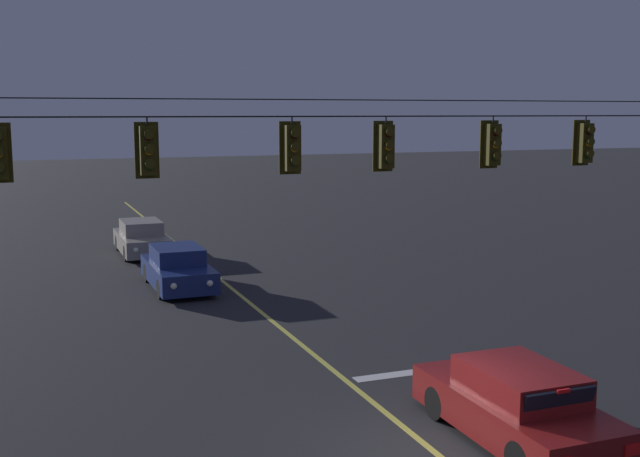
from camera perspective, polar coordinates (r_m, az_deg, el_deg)
The scene contains 12 objects.
ground_plane at distance 14.14m, azimuth 8.44°, elevation -15.84°, with size 180.00×180.00×0.00m, color #28282B.
lane_centre_stripe at distance 23.37m, azimuth -4.45°, elevation -5.92°, with size 0.14×60.00×0.01m, color #D1C64C.
stop_bar_paint at distance 18.20m, azimuth 7.53°, elevation -10.17°, with size 3.40×0.36×0.01m, color silver.
signal_span_assembly at distance 17.10m, azimuth 1.21°, elevation 1.42°, with size 20.73×0.32×7.10m.
traffic_light_left_inner at distance 15.89m, azimuth -12.35°, elevation 5.55°, with size 0.48×0.41×1.22m.
traffic_light_centre at distance 16.61m, azimuth -2.01°, elevation 5.86°, with size 0.48×0.41×1.22m.
traffic_light_right_inner at distance 17.45m, azimuth 4.80°, elevation 5.96°, with size 0.48×0.41×1.22m.
traffic_light_rightmost at distance 18.82m, azimuth 12.40°, elevation 5.97°, with size 0.48×0.41×1.22m.
traffic_light_far_right at distance 20.40m, azimuth 18.66°, elevation 5.90°, with size 0.48×0.41×1.22m.
car_waiting_near_lane at distance 14.68m, azimuth 13.99°, elevation -12.34°, with size 1.80×4.33×1.39m.
car_oncoming_lead at distance 26.46m, azimuth -10.25°, elevation -2.90°, with size 1.80×4.42×1.39m.
car_oncoming_trailing at distance 33.02m, azimuth -12.78°, elevation -0.72°, with size 1.80×4.42×1.39m.
Camera 1 is at (-6.46, -11.16, 5.80)m, focal length 44.18 mm.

